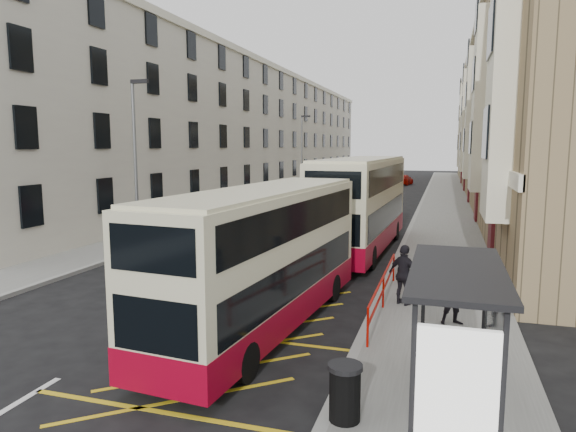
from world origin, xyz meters
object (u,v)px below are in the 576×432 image
(pedestrian_mid, at_px, (456,296))
(white_van, at_px, (321,190))
(street_lamp_near, at_px, (136,154))
(car_red, at_px, (403,180))
(double_decker_rear, at_px, (362,204))
(car_silver, at_px, (345,179))
(street_lamp_far, at_px, (302,150))
(pedestrian_far, at_px, (404,275))
(double_decker_front, at_px, (265,258))
(car_dark, at_px, (352,177))
(bus_shelter, at_px, (465,313))
(litter_bin, at_px, (345,391))

(pedestrian_mid, height_order, white_van, pedestrian_mid)
(street_lamp_near, xyz_separation_m, car_red, (9.04, 46.87, -3.97))
(street_lamp_near, bearing_deg, double_decker_rear, 14.36)
(car_silver, height_order, car_red, car_red)
(white_van, distance_m, car_red, 19.78)
(street_lamp_far, height_order, pedestrian_far, street_lamp_far)
(double_decker_front, height_order, car_silver, double_decker_front)
(pedestrian_mid, xyz_separation_m, car_red, (-5.64, 54.06, -0.29))
(street_lamp_far, height_order, car_dark, street_lamp_far)
(pedestrian_far, bearing_deg, car_silver, -45.72)
(street_lamp_near, bearing_deg, pedestrian_far, -23.58)
(street_lamp_near, xyz_separation_m, white_van, (2.42, 28.22, -3.95))
(double_decker_rear, xyz_separation_m, car_dark, (-8.99, 48.42, -1.60))
(bus_shelter, bearing_deg, street_lamp_near, 139.86)
(street_lamp_near, distance_m, litter_bin, 18.60)
(pedestrian_far, bearing_deg, double_decker_rear, -40.87)
(pedestrian_far, height_order, white_van, pedestrian_far)
(pedestrian_far, xyz_separation_m, car_red, (-4.13, 52.62, -0.42))
(litter_bin, bearing_deg, double_decker_rear, 97.97)
(litter_bin, distance_m, pedestrian_far, 7.28)
(bus_shelter, bearing_deg, double_decker_rear, 105.53)
(bus_shelter, bearing_deg, pedestrian_far, 102.89)
(street_lamp_far, height_order, pedestrian_mid, street_lamp_far)
(street_lamp_far, height_order, double_decker_rear, street_lamp_far)
(bus_shelter, relative_size, double_decker_front, 0.43)
(pedestrian_far, height_order, car_dark, pedestrian_far)
(double_decker_front, bearing_deg, car_silver, 103.67)
(street_lamp_far, relative_size, pedestrian_mid, 4.97)
(litter_bin, xyz_separation_m, white_van, (-10.28, 41.23, -0.00))
(double_decker_rear, distance_m, pedestrian_far, 8.93)
(bus_shelter, distance_m, pedestrian_far, 6.89)
(car_red, bearing_deg, pedestrian_far, 102.51)
(pedestrian_far, bearing_deg, pedestrian_mid, 167.85)
(car_silver, distance_m, car_dark, 5.09)
(double_decker_rear, height_order, car_silver, double_decker_rear)
(bus_shelter, distance_m, double_decker_rear, 15.65)
(pedestrian_far, distance_m, white_van, 35.64)
(pedestrian_far, bearing_deg, car_dark, -46.84)
(white_van, bearing_deg, car_red, 52.45)
(litter_bin, distance_m, pedestrian_mid, 6.15)
(pedestrian_far, xyz_separation_m, white_van, (-10.75, 33.97, -0.40))
(bus_shelter, relative_size, double_decker_rear, 0.38)
(double_decker_rear, relative_size, litter_bin, 10.82)
(pedestrian_mid, relative_size, car_red, 0.35)
(street_lamp_near, relative_size, street_lamp_far, 1.00)
(white_van, relative_size, car_dark, 1.20)
(bus_shelter, relative_size, white_van, 0.86)
(double_decker_rear, height_order, pedestrian_mid, double_decker_rear)
(pedestrian_far, bearing_deg, double_decker_front, 70.48)
(car_silver, bearing_deg, street_lamp_near, -94.04)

